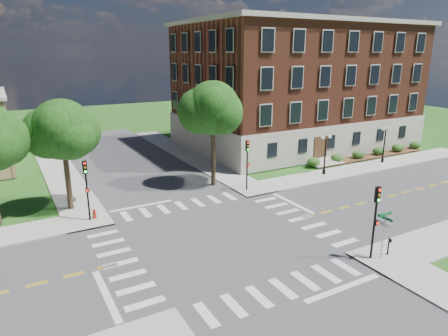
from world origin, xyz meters
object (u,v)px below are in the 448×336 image
traffic_signal_nw (86,183)px  fire_hydrant (94,214)px  traffic_signal_ne (247,159)px  push_button_post (389,245)px  street_sign_pole (384,226)px  traffic_signal_se (376,213)px  twin_lamp_east (384,143)px  twin_lamp_west (325,152)px

traffic_signal_nw → fire_hydrant: size_ratio=6.40×
traffic_signal_ne → push_button_post: bearing=-85.6°
street_sign_pole → fire_hydrant: bearing=133.3°
traffic_signal_se → traffic_signal_nw: bearing=134.0°
traffic_signal_se → traffic_signal_ne: same height
traffic_signal_ne → twin_lamp_east: traffic_signal_ne is taller
traffic_signal_nw → street_sign_pole: (14.97, -15.24, -0.88)m
twin_lamp_east → street_sign_pole: twin_lamp_east is taller
traffic_signal_nw → push_button_post: 21.97m
traffic_signal_ne → twin_lamp_east: 19.44m
twin_lamp_west → street_sign_pole: twin_lamp_west is taller
fire_hydrant → twin_lamp_west: bearing=0.3°
traffic_signal_ne → street_sign_pole: bearing=-88.4°
twin_lamp_west → street_sign_pole: size_ratio=1.36×
traffic_signal_se → push_button_post: (1.29, -0.24, -2.39)m
traffic_signal_se → push_button_post: size_ratio=4.00×
traffic_signal_nw → fire_hydrant: 2.76m
traffic_signal_se → traffic_signal_nw: size_ratio=1.00×
traffic_signal_se → fire_hydrant: 20.81m
twin_lamp_east → push_button_post: size_ratio=3.53×
traffic_signal_nw → traffic_signal_se: bearing=-46.0°
traffic_signal_se → traffic_signal_ne: (0.13, 14.99, 0.00)m
traffic_signal_nw → push_button_post: size_ratio=4.00×
street_sign_pole → fire_hydrant: street_sign_pole is taller
traffic_signal_nw → street_sign_pole: 21.38m
traffic_signal_ne → traffic_signal_nw: size_ratio=1.00×
street_sign_pole → traffic_signal_nw: bearing=134.5°
twin_lamp_east → street_sign_pole: (-18.98, -15.79, -0.21)m
twin_lamp_west → fire_hydrant: bearing=-179.7°
street_sign_pole → fire_hydrant: size_ratio=4.13×
traffic_signal_ne → fire_hydrant: 14.40m
street_sign_pole → push_button_post: street_sign_pole is taller
traffic_signal_ne → traffic_signal_nw: same height
twin_lamp_west → fire_hydrant: 24.21m
traffic_signal_se → street_sign_pole: bearing=-27.3°
twin_lamp_west → push_button_post: bearing=-119.6°
fire_hydrant → push_button_post: bearing=-45.2°
traffic_signal_se → traffic_signal_nw: same height
push_button_post → twin_lamp_west: bearing=60.4°
traffic_signal_se → twin_lamp_east: (19.55, 15.49, -0.66)m
traffic_signal_ne → push_button_post: traffic_signal_ne is taller
fire_hydrant → street_sign_pole: bearing=-46.7°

